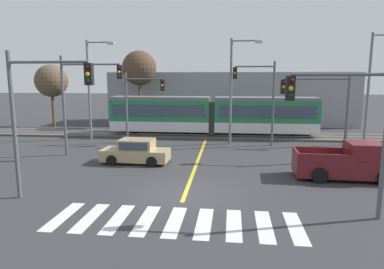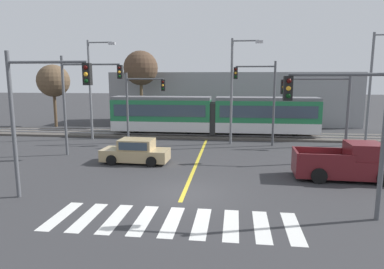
{
  "view_description": "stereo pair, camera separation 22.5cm",
  "coord_description": "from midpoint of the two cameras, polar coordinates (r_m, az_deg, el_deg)",
  "views": [
    {
      "loc": [
        1.93,
        -15.02,
        5.32
      ],
      "look_at": [
        -0.45,
        7.18,
        1.6
      ],
      "focal_mm": 32.0,
      "sensor_mm": 36.0,
      "label": 1
    },
    {
      "loc": [
        2.15,
        -15.0,
        5.32
      ],
      "look_at": [
        -0.45,
        7.18,
        1.6
      ],
      "focal_mm": 32.0,
      "sensor_mm": 36.0,
      "label": 2
    }
  ],
  "objects": [
    {
      "name": "crosswalk_stripe_5",
      "position": [
        13.07,
        2.06,
        -14.53
      ],
      "size": [
        0.59,
        2.81,
        0.01
      ],
      "primitive_type": "cube",
      "rotation": [
        0.0,
        0.0,
        -0.01
      ],
      "color": "silver",
      "rests_on": "ground"
    },
    {
      "name": "crosswalk_stripe_4",
      "position": [
        13.21,
        -2.85,
        -14.28
      ],
      "size": [
        0.59,
        2.81,
        0.01
      ],
      "primitive_type": "cube",
      "rotation": [
        0.0,
        0.0,
        -0.01
      ],
      "color": "silver",
      "rests_on": "ground"
    },
    {
      "name": "crosswalk_stripe_1",
      "position": [
        14.13,
        -16.5,
        -13.05
      ],
      "size": [
        0.59,
        2.81,
        0.01
      ],
      "primitive_type": "cube",
      "rotation": [
        0.0,
        0.0,
        -0.01
      ],
      "color": "silver",
      "rests_on": "ground"
    },
    {
      "name": "street_lamp_centre",
      "position": [
        27.51,
        7.36,
        8.24
      ],
      "size": [
        2.43,
        0.28,
        8.34
      ],
      "color": "slate",
      "rests_on": "ground"
    },
    {
      "name": "lane_centre_line",
      "position": [
        22.18,
        1.23,
        -4.41
      ],
      "size": [
        0.2,
        15.05,
        0.01
      ],
      "primitive_type": "cube",
      "color": "gold",
      "rests_on": "ground"
    },
    {
      "name": "crosswalk_stripe_7",
      "position": [
        13.08,
        12.03,
        -14.73
      ],
      "size": [
        0.59,
        2.81,
        0.01
      ],
      "primitive_type": "cube",
      "rotation": [
        0.0,
        0.0,
        -0.01
      ],
      "color": "silver",
      "rests_on": "ground"
    },
    {
      "name": "traffic_light_near_right",
      "position": [
        13.79,
        25.15,
        2.61
      ],
      "size": [
        3.75,
        0.38,
        5.89
      ],
      "color": "#515459",
      "rests_on": "ground"
    },
    {
      "name": "traffic_light_far_right",
      "position": [
        27.22,
        11.67,
        7.11
      ],
      "size": [
        3.25,
        0.38,
        6.57
      ],
      "color": "#515459",
      "rests_on": "ground"
    },
    {
      "name": "crosswalk_stripe_8",
      "position": [
        13.22,
        16.95,
        -14.68
      ],
      "size": [
        0.59,
        2.81,
        0.01
      ],
      "primitive_type": "cube",
      "rotation": [
        0.0,
        0.0,
        -0.01
      ],
      "color": "silver",
      "rests_on": "ground"
    },
    {
      "name": "rail_near",
      "position": [
        30.74,
        2.79,
        -0.09
      ],
      "size": [
        120.0,
        0.08,
        0.1
      ],
      "primitive_type": "cube",
      "color": "#939399",
      "rests_on": "track_bed"
    },
    {
      "name": "rail_far",
      "position": [
        32.16,
        2.97,
        0.34
      ],
      "size": [
        120.0,
        0.08,
        0.1
      ],
      "primitive_type": "cube",
      "color": "#939399",
      "rests_on": "track_bed"
    },
    {
      "name": "crosswalk_stripe_0",
      "position": [
        14.59,
        -20.56,
        -12.53
      ],
      "size": [
        0.59,
        2.81,
        0.01
      ],
      "primitive_type": "cube",
      "rotation": [
        0.0,
        0.0,
        -0.01
      ],
      "color": "silver",
      "rests_on": "ground"
    },
    {
      "name": "bare_tree_far_west",
      "position": [
        40.04,
        -21.96,
        8.26
      ],
      "size": [
        3.46,
        3.46,
        6.72
      ],
      "color": "brown",
      "rests_on": "ground"
    },
    {
      "name": "traffic_light_mid_right",
      "position": [
        23.07,
        21.33,
        5.0
      ],
      "size": [
        4.25,
        0.38,
        5.6
      ],
      "color": "#515459",
      "rests_on": "ground"
    },
    {
      "name": "light_rail_tram",
      "position": [
        31.17,
        3.78,
        3.41
      ],
      "size": [
        18.5,
        2.64,
        3.43
      ],
      "color": "silver",
      "rests_on": "track_bed"
    },
    {
      "name": "sedan_crossing",
      "position": [
        21.85,
        -9.09,
        -2.87
      ],
      "size": [
        4.26,
        2.03,
        1.52
      ],
      "color": "tan",
      "rests_on": "ground"
    },
    {
      "name": "building_backdrop_far",
      "position": [
        40.62,
        6.84,
        6.05
      ],
      "size": [
        27.66,
        6.0,
        5.91
      ],
      "primitive_type": "cube",
      "color": "gray",
      "rests_on": "ground"
    },
    {
      "name": "crosswalk_stripe_3",
      "position": [
        13.43,
        -7.61,
        -13.94
      ],
      "size": [
        0.59,
        2.81,
        0.01
      ],
      "primitive_type": "cube",
      "rotation": [
        0.0,
        0.0,
        -0.01
      ],
      "color": "silver",
      "rests_on": "ground"
    },
    {
      "name": "traffic_light_mid_left",
      "position": [
        24.26,
        -17.52,
        6.89
      ],
      "size": [
        4.25,
        0.38,
        6.77
      ],
      "color": "#515459",
      "rests_on": "ground"
    },
    {
      "name": "crosswalk_stripe_6",
      "position": [
        13.03,
        7.05,
        -14.69
      ],
      "size": [
        0.59,
        2.81,
        0.01
      ],
      "primitive_type": "cube",
      "rotation": [
        0.0,
        0.0,
        -0.01
      ],
      "color": "silver",
      "rests_on": "ground"
    },
    {
      "name": "track_bed",
      "position": [
        31.47,
        2.88,
        -0.12
      ],
      "size": [
        120.0,
        4.0,
        0.18
      ],
      "primitive_type": "cube",
      "color": "#4C4742",
      "rests_on": "ground"
    },
    {
      "name": "bare_tree_west",
      "position": [
        36.5,
        -8.36,
        10.84
      ],
      "size": [
        3.56,
        3.56,
        8.09
      ],
      "color": "brown",
      "rests_on": "ground"
    },
    {
      "name": "street_lamp_east",
      "position": [
        30.41,
        28.14,
        7.68
      ],
      "size": [
        2.26,
        0.28,
        8.74
      ],
      "color": "slate",
      "rests_on": "ground"
    },
    {
      "name": "street_lamp_west",
      "position": [
        30.66,
        -16.03,
        8.17
      ],
      "size": [
        2.46,
        0.28,
        8.43
      ],
      "color": "slate",
      "rests_on": "ground"
    },
    {
      "name": "traffic_light_far_left",
      "position": [
        27.99,
        -8.39,
        6.1
      ],
      "size": [
        3.25,
        0.38,
        5.71
      ],
      "color": "#515459",
      "rests_on": "ground"
    },
    {
      "name": "ground_plane",
      "position": [
        16.05,
        -1.0,
        -9.89
      ],
      "size": [
        200.0,
        200.0,
        0.0
      ],
      "primitive_type": "plane",
      "color": "#333335"
    },
    {
      "name": "pickup_truck",
      "position": [
        19.9,
        25.03,
        -4.45
      ],
      "size": [
        5.47,
        2.39,
        1.98
      ],
      "color": "maroon",
      "rests_on": "ground"
    },
    {
      "name": "crosswalk_stripe_2",
      "position": [
        13.74,
        -12.18,
        -13.52
      ],
      "size": [
        0.59,
        2.81,
        0.01
      ],
      "primitive_type": "cube",
      "rotation": [
        0.0,
        0.0,
        -0.01
      ],
      "color": "silver",
      "rests_on": "ground"
    },
    {
      "name": "traffic_light_near_left",
      "position": [
        16.03,
        -24.01,
        4.72
      ],
      "size": [
        3.75,
        0.38,
        6.44
      ],
      "color": "#515459",
      "rests_on": "ground"
    }
  ]
}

